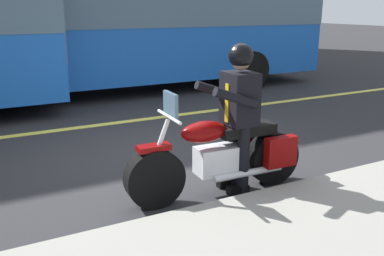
% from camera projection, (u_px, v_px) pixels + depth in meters
% --- Properties ---
extents(ground_plane, '(80.00, 80.00, 0.00)m').
position_uv_depth(ground_plane, '(167.00, 153.00, 6.37)').
color(ground_plane, '#28282B').
extents(lane_center_stripe, '(60.00, 0.16, 0.01)m').
position_uv_depth(lane_center_stripe, '(124.00, 122.00, 8.08)').
color(lane_center_stripe, '#E5DB4C').
rests_on(lane_center_stripe, ground_plane).
extents(motorcycle_main, '(2.22, 0.64, 1.26)m').
position_uv_depth(motorcycle_main, '(223.00, 156.00, 4.91)').
color(motorcycle_main, black).
rests_on(motorcycle_main, ground_plane).
extents(rider_main, '(0.63, 0.56, 1.74)m').
position_uv_depth(rider_main, '(238.00, 106.00, 4.82)').
color(rider_main, black).
rests_on(rider_main, ground_plane).
extents(bus_far, '(11.05, 2.70, 3.30)m').
position_uv_depth(bus_far, '(117.00, 17.00, 10.45)').
color(bus_far, blue).
rests_on(bus_far, ground_plane).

